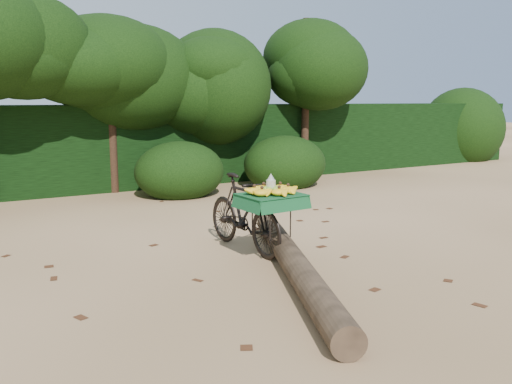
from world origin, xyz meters
TOP-DOWN VIEW (x-y plane):
  - ground at (0.00, 0.00)m, footprint 80.00×80.00m
  - vendor_bicycle at (0.69, 0.18)m, footprint 0.73×1.73m
  - fallen_log at (0.65, -0.99)m, footprint 1.81×3.79m
  - hedge_backdrop at (0.00, 6.30)m, footprint 26.00×1.80m
  - tree_row at (-0.65, 5.50)m, footprint 14.50×2.00m
  - bush_clumps at (0.50, 4.30)m, footprint 8.80×1.70m
  - leaf_litter at (0.00, 0.65)m, footprint 7.00×7.30m

SIDE VIEW (x-z plane):
  - ground at x=0.00m, z-range 0.00..0.00m
  - leaf_litter at x=0.00m, z-range 0.00..0.01m
  - fallen_log at x=0.65m, z-range 0.00..0.29m
  - bush_clumps at x=0.50m, z-range 0.00..0.90m
  - vendor_bicycle at x=0.69m, z-range 0.01..1.00m
  - hedge_backdrop at x=0.00m, z-range 0.00..1.80m
  - tree_row at x=-0.65m, z-range 0.00..4.00m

